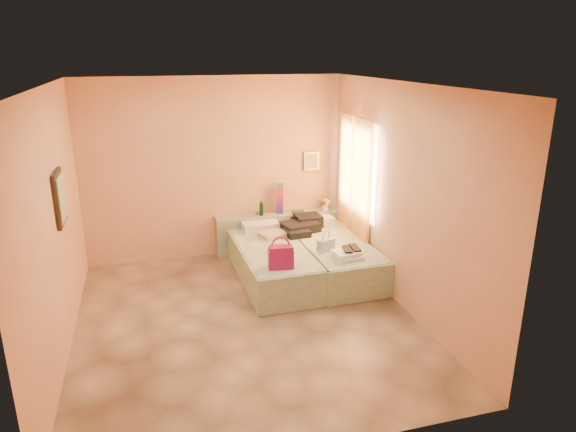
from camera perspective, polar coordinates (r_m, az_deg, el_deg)
The scene contains 16 objects.
ground at distance 6.42m, azimuth -4.64°, elevation -11.50°, with size 4.50×4.50×0.00m, color tan.
room_walls at distance 6.33m, azimuth -4.23°, elevation 5.50°, with size 4.02×4.51×2.81m.
headboard_ledge at distance 8.35m, azimuth -0.98°, elevation -1.82°, with size 2.05×0.30×0.65m, color #A7B090.
bed_left at distance 7.34m, azimuth -1.70°, elevation -5.31°, with size 0.90×2.00×0.50m, color beige.
bed_right at distance 7.59m, azimuth 4.92°, elevation -4.56°, with size 0.90×2.00×0.50m, color beige.
water_bottle at distance 8.12m, azimuth -2.99°, elevation 0.81°, with size 0.06×0.06×0.22m, color #163D1C.
rainbow_box at distance 8.20m, azimuth -0.93°, elevation 1.98°, with size 0.11×0.11×0.48m, color #9B1354.
small_dish at distance 8.22m, azimuth -3.29°, elevation 0.32°, with size 0.11×0.11×0.03m, color #468161.
green_book at distance 8.25m, azimuth 1.15°, elevation 0.42°, with size 0.19×0.14×0.03m, color #223F28.
flower_vase at distance 8.39m, azimuth 4.16°, elevation 1.42°, with size 0.18×0.18×0.24m, color silver.
magenta_handbag at distance 6.53m, azimuth -0.82°, elevation -4.53°, with size 0.32×0.18×0.30m, color #9B1354.
khaki_garment at distance 7.65m, azimuth -1.66°, elevation -2.05°, with size 0.38×0.31×0.07m, color tan.
clothes_pile at distance 7.87m, azimuth 1.67°, elevation -1.04°, with size 0.59×0.59×0.18m, color black.
blue_handbag at distance 7.12m, azimuth 4.24°, elevation -3.23°, with size 0.26×0.11×0.17m, color #3F5E99.
towel_stack at distance 6.90m, azimuth 6.73°, elevation -4.31°, with size 0.35×0.30×0.10m, color white.
sandal_pair at distance 6.93m, azimuth 7.06°, elevation -3.63°, with size 0.20×0.26×0.03m, color black.
Camera 1 is at (-1.03, -5.50, 3.15)m, focal length 32.00 mm.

